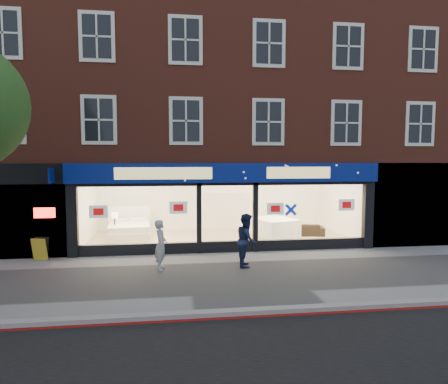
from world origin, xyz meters
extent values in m
plane|color=gray|center=(0.00, 0.00, 0.00)|extent=(120.00, 120.00, 0.00)
cube|color=#8C0A07|center=(0.00, -3.10, 0.01)|extent=(60.00, 0.10, 0.01)
cube|color=gray|center=(0.00, -2.90, 0.06)|extent=(60.00, 0.25, 0.12)
cube|color=tan|center=(0.00, 5.25, 0.05)|extent=(11.00, 4.50, 0.10)
cube|color=brown|center=(0.00, 7.00, 6.65)|extent=(19.00, 8.00, 6.70)
cube|color=#2D2D30|center=(0.00, 7.00, 10.15)|extent=(19.00, 8.00, 0.30)
cube|color=navy|center=(0.00, 2.88, 2.95)|extent=(11.40, 0.28, 0.70)
cube|color=black|center=(0.00, 3.08, 0.20)|extent=(11.00, 0.18, 0.40)
cube|color=black|center=(-5.50, 3.05, 1.30)|extent=(0.35, 0.30, 2.60)
cube|color=black|center=(5.50, 3.05, 1.30)|extent=(0.35, 0.30, 2.60)
cube|color=white|center=(-3.25, 3.00, 1.45)|extent=(4.20, 0.02, 2.10)
cube|color=white|center=(3.25, 3.00, 1.45)|extent=(4.20, 0.02, 2.10)
cube|color=white|center=(0.00, 3.25, 1.15)|extent=(1.80, 0.02, 2.10)
cube|color=silver|center=(0.00, 7.50, 1.30)|extent=(11.00, 0.20, 2.60)
cube|color=#FFEAC6|center=(0.00, 5.25, 2.60)|extent=(11.00, 4.50, 0.12)
cube|color=black|center=(-7.60, 3.30, 1.65)|extent=(3.80, 0.60, 3.30)
cube|color=#FF140C|center=(-6.40, 2.95, 1.60)|extent=(0.70, 0.04, 0.35)
cube|color=black|center=(7.50, 3.20, 1.65)|extent=(4.00, 0.40, 3.30)
cube|color=white|center=(-3.83, 5.69, 0.28)|extent=(1.90, 2.18, 0.36)
cube|color=white|center=(-3.83, 5.69, 0.59)|extent=(1.82, 2.09, 0.26)
cube|color=white|center=(-3.92, 6.77, 0.71)|extent=(1.83, 0.27, 1.23)
cube|color=white|center=(-4.27, 6.39, 0.77)|extent=(0.68, 0.38, 0.12)
cube|color=white|center=(-3.51, 6.45, 0.77)|extent=(0.68, 0.38, 0.12)
cube|color=brown|center=(-4.40, 5.52, 0.38)|extent=(0.51, 0.51, 0.55)
cube|color=white|center=(2.41, 5.46, 0.23)|extent=(2.06, 2.30, 0.25)
cube|color=white|center=(2.41, 5.46, 0.48)|extent=(2.06, 2.30, 0.25)
cube|color=white|center=(2.41, 5.46, 0.73)|extent=(2.06, 2.30, 0.25)
imported|color=black|center=(3.70, 5.33, 0.36)|extent=(1.91, 1.06, 0.53)
cube|color=gold|center=(-6.50, 2.70, 0.39)|extent=(0.57, 0.43, 0.79)
imported|color=#ADAFB5|center=(-2.39, 0.98, 0.79)|extent=(0.40, 0.59, 1.57)
imported|color=#182243|center=(0.34, 1.04, 0.85)|extent=(0.79, 0.93, 1.71)
camera|label=1|loc=(-2.07, -11.40, 3.47)|focal=32.00mm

